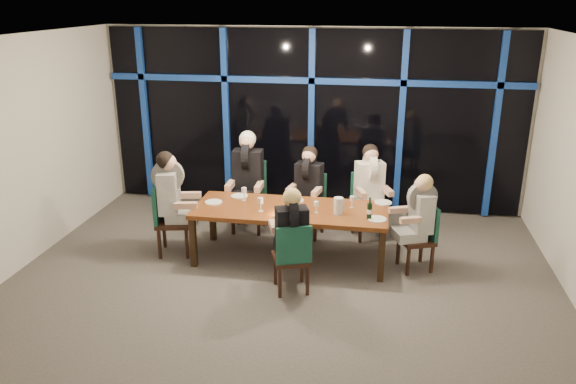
# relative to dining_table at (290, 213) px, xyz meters

# --- Properties ---
(room) EXTENTS (7.04, 7.00, 3.02)m
(room) POSITION_rel_dining_table_xyz_m (0.00, -0.80, 1.34)
(room) COLOR #5F5853
(room) RESTS_ON ground
(window_wall) EXTENTS (6.86, 0.43, 2.94)m
(window_wall) POSITION_rel_dining_table_xyz_m (0.01, 2.13, 0.87)
(window_wall) COLOR black
(window_wall) RESTS_ON ground
(dining_table) EXTENTS (2.60, 1.00, 0.75)m
(dining_table) POSITION_rel_dining_table_xyz_m (0.00, 0.00, 0.00)
(dining_table) COLOR brown
(dining_table) RESTS_ON ground
(chair_far_left) EXTENTS (0.51, 0.51, 1.06)m
(chair_far_left) POSITION_rel_dining_table_xyz_m (-0.81, 0.99, -0.09)
(chair_far_left) COLOR black
(chair_far_left) RESTS_ON ground
(chair_far_mid) EXTENTS (0.51, 0.51, 0.95)m
(chair_far_mid) POSITION_rel_dining_table_xyz_m (0.14, 0.93, -0.15)
(chair_far_mid) COLOR black
(chair_far_mid) RESTS_ON ground
(chair_far_right) EXTENTS (0.58, 0.58, 0.97)m
(chair_far_right) POSITION_rel_dining_table_xyz_m (1.00, 1.01, -0.14)
(chair_far_right) COLOR black
(chair_far_right) RESTS_ON ground
(chair_end_left) EXTENTS (0.55, 0.55, 1.01)m
(chair_end_left) POSITION_rel_dining_table_xyz_m (-1.72, -0.10, -0.12)
(chair_end_left) COLOR black
(chair_end_left) RESTS_ON ground
(chair_end_right) EXTENTS (0.54, 0.54, 0.90)m
(chair_end_right) POSITION_rel_dining_table_xyz_m (1.75, 0.02, -0.18)
(chair_end_right) COLOR black
(chair_end_right) RESTS_ON ground
(chair_near_mid) EXTENTS (0.55, 0.55, 0.92)m
(chair_near_mid) POSITION_rel_dining_table_xyz_m (0.18, -0.93, -0.17)
(chair_near_mid) COLOR black
(chair_near_mid) RESTS_ON ground
(diner_far_left) EXTENTS (0.53, 0.67, 1.04)m
(diner_far_left) POSITION_rel_dining_table_xyz_m (-0.81, 0.90, 0.33)
(diner_far_left) COLOR black
(diner_far_left) RESTS_ON ground
(diner_far_mid) EXTENTS (0.52, 0.63, 0.92)m
(diner_far_mid) POSITION_rel_dining_table_xyz_m (0.13, 0.85, 0.22)
(diner_far_mid) COLOR black
(diner_far_mid) RESTS_ON ground
(diner_far_right) EXTENTS (0.59, 0.67, 0.95)m
(diner_far_right) POSITION_rel_dining_table_xyz_m (1.03, 0.94, 0.25)
(diner_far_right) COLOR white
(diner_far_right) RESTS_ON ground
(diner_end_left) EXTENTS (0.67, 0.56, 0.99)m
(diner_end_left) POSITION_rel_dining_table_xyz_m (-1.64, -0.08, 0.28)
(diner_end_left) COLOR black
(diner_end_left) RESTS_ON ground
(diner_end_right) EXTENTS (0.61, 0.55, 0.87)m
(diner_end_right) POSITION_rel_dining_table_xyz_m (1.68, -0.01, 0.18)
(diner_end_right) COLOR black
(diner_end_right) RESTS_ON ground
(diner_near_mid) EXTENTS (0.56, 0.63, 0.89)m
(diner_near_mid) POSITION_rel_dining_table_xyz_m (0.15, -0.85, 0.20)
(diner_near_mid) COLOR black
(diner_near_mid) RESTS_ON ground
(plate_far_left) EXTENTS (0.24, 0.24, 0.01)m
(plate_far_left) POSITION_rel_dining_table_xyz_m (-0.79, 0.33, 0.08)
(plate_far_left) COLOR white
(plate_far_left) RESTS_ON dining_table
(plate_far_mid) EXTENTS (0.24, 0.24, 0.01)m
(plate_far_mid) POSITION_rel_dining_table_xyz_m (0.02, 0.30, 0.08)
(plate_far_mid) COLOR white
(plate_far_mid) RESTS_ON dining_table
(plate_far_right) EXTENTS (0.24, 0.24, 0.01)m
(plate_far_right) POSITION_rel_dining_table_xyz_m (1.23, 0.41, 0.08)
(plate_far_right) COLOR white
(plate_far_right) RESTS_ON dining_table
(plate_end_left) EXTENTS (0.24, 0.24, 0.01)m
(plate_end_left) POSITION_rel_dining_table_xyz_m (-1.08, 0.03, 0.08)
(plate_end_left) COLOR white
(plate_end_left) RESTS_ON dining_table
(plate_end_right) EXTENTS (0.24, 0.24, 0.01)m
(plate_end_right) POSITION_rel_dining_table_xyz_m (1.16, -0.22, 0.08)
(plate_end_right) COLOR white
(plate_end_right) RESTS_ON dining_table
(plate_near_mid) EXTENTS (0.24, 0.24, 0.01)m
(plate_near_mid) POSITION_rel_dining_table_xyz_m (-0.04, -0.32, 0.08)
(plate_near_mid) COLOR white
(plate_near_mid) RESTS_ON dining_table
(wine_bottle) EXTENTS (0.07, 0.07, 0.29)m
(wine_bottle) POSITION_rel_dining_table_xyz_m (1.06, -0.21, 0.18)
(wine_bottle) COLOR black
(wine_bottle) RESTS_ON dining_table
(water_pitcher) EXTENTS (0.14, 0.12, 0.22)m
(water_pitcher) POSITION_rel_dining_table_xyz_m (0.65, -0.10, 0.18)
(water_pitcher) COLOR silver
(water_pitcher) RESTS_ON dining_table
(tea_light) EXTENTS (0.05, 0.05, 0.03)m
(tea_light) POSITION_rel_dining_table_xyz_m (-0.11, -0.27, 0.08)
(tea_light) COLOR #F3A149
(tea_light) RESTS_ON dining_table
(wine_glass_a) EXTENTS (0.07, 0.07, 0.19)m
(wine_glass_a) POSITION_rel_dining_table_xyz_m (-0.37, -0.18, 0.20)
(wine_glass_a) COLOR silver
(wine_glass_a) RESTS_ON dining_table
(wine_glass_b) EXTENTS (0.06, 0.06, 0.16)m
(wine_glass_b) POSITION_rel_dining_table_xyz_m (0.04, 0.13, 0.18)
(wine_glass_b) COLOR silver
(wine_glass_b) RESTS_ON dining_table
(wine_glass_c) EXTENTS (0.06, 0.06, 0.16)m
(wine_glass_c) POSITION_rel_dining_table_xyz_m (0.36, -0.11, 0.18)
(wine_glass_c) COLOR silver
(wine_glass_c) RESTS_ON dining_table
(wine_glass_d) EXTENTS (0.07, 0.07, 0.19)m
(wine_glass_d) POSITION_rel_dining_table_xyz_m (-0.69, 0.19, 0.20)
(wine_glass_d) COLOR white
(wine_glass_d) RESTS_ON dining_table
(wine_glass_e) EXTENTS (0.06, 0.06, 0.16)m
(wine_glass_e) POSITION_rel_dining_table_xyz_m (0.81, 0.17, 0.18)
(wine_glass_e) COLOR silver
(wine_glass_e) RESTS_ON dining_table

